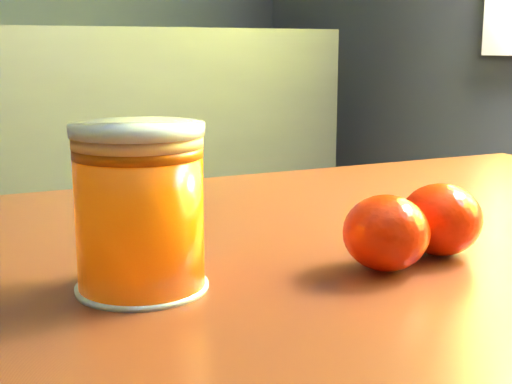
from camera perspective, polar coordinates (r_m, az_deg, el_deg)
table at (r=0.58m, az=7.41°, el=-13.19°), size 1.00×0.74×0.71m
juice_glass at (r=0.45m, az=-9.28°, el=-1.35°), size 0.08×0.08×0.10m
orange_front at (r=0.50m, az=10.36°, el=-3.23°), size 0.08×0.08×0.05m
orange_back at (r=0.55m, az=14.55°, el=-2.14°), size 0.08×0.08×0.05m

